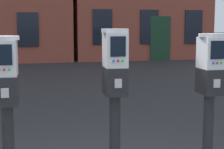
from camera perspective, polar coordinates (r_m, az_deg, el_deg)
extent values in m
cube|color=black|center=(2.87, -16.04, -2.32)|extent=(0.18, 0.25, 0.22)
cube|color=#A5A8AD|center=(2.75, -16.26, -2.77)|extent=(0.06, 0.01, 0.07)
cube|color=#B7BABF|center=(2.84, -16.22, 2.48)|extent=(0.18, 0.24, 0.27)
cube|color=black|center=(2.72, -16.46, 2.93)|extent=(0.12, 0.01, 0.15)
cylinder|color=red|center=(2.73, -16.38, 0.71)|extent=(0.02, 0.01, 0.02)
cylinder|color=green|center=(2.73, -15.65, 0.73)|extent=(0.02, 0.01, 0.02)
cylinder|color=#B7BABF|center=(2.83, -16.33, 5.46)|extent=(0.23, 0.23, 0.03)
cube|color=black|center=(2.95, 0.46, -1.02)|extent=(0.18, 0.25, 0.23)
cube|color=#A5A8AD|center=(2.83, 0.97, -1.39)|extent=(0.06, 0.01, 0.07)
cube|color=#B7BABF|center=(2.92, 0.46, 3.84)|extent=(0.18, 0.24, 0.28)
cube|color=black|center=(2.81, 0.95, 4.36)|extent=(0.12, 0.01, 0.15)
cylinder|color=blue|center=(2.80, 0.25, 2.10)|extent=(0.02, 0.01, 0.02)
cylinder|color=red|center=(2.81, 0.95, 2.11)|extent=(0.02, 0.01, 0.02)
cylinder|color=green|center=(2.82, 1.65, 2.13)|extent=(0.02, 0.01, 0.02)
cylinder|color=#B7BABF|center=(2.92, 0.47, 6.83)|extent=(0.23, 0.23, 0.03)
cylinder|color=black|center=(3.39, 14.59, -10.75)|extent=(0.09, 0.09, 0.94)
cube|color=black|center=(3.26, 14.94, -1.00)|extent=(0.18, 0.25, 0.22)
cube|color=#A5A8AD|center=(3.15, 15.94, -1.34)|extent=(0.06, 0.01, 0.07)
cube|color=#B7BABF|center=(3.23, 15.08, 3.26)|extent=(0.18, 0.24, 0.27)
cube|color=black|center=(3.13, 16.06, 3.67)|extent=(0.12, 0.01, 0.15)
cylinder|color=blue|center=(3.12, 15.43, 1.71)|extent=(0.02, 0.01, 0.02)
cylinder|color=red|center=(3.13, 16.00, 1.72)|extent=(0.02, 0.01, 0.02)
cylinder|color=green|center=(3.15, 16.57, 1.72)|extent=(0.02, 0.01, 0.02)
cylinder|color=#B7BABF|center=(3.23, 15.17, 5.89)|extent=(0.23, 0.23, 0.03)
cube|color=black|center=(16.53, -12.87, 6.79)|extent=(0.90, 0.06, 1.49)
cube|color=black|center=(16.91, -1.48, 7.38)|extent=(0.90, 0.06, 1.60)
cube|color=black|center=(17.52, 5.82, 7.35)|extent=(0.90, 0.06, 1.60)
cube|color=black|center=(18.40, 12.52, 7.22)|extent=(0.90, 0.06, 1.60)
cube|color=#193823|center=(17.73, 7.49, 5.55)|extent=(1.00, 0.07, 2.10)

